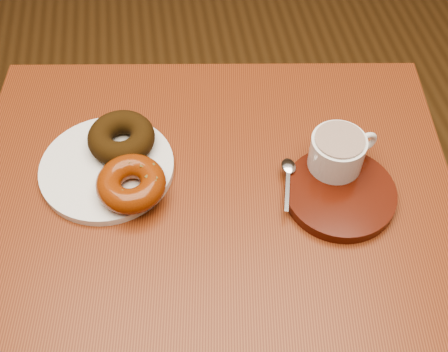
{
  "coord_description": "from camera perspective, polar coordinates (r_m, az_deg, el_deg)",
  "views": [
    {
      "loc": [
        0.04,
        -0.71,
        1.41
      ],
      "look_at": [
        0.12,
        -0.19,
        0.73
      ],
      "focal_mm": 45.0,
      "sensor_mm": 36.0,
      "label": 1
    }
  ],
  "objects": [
    {
      "name": "ground",
      "position": [
        1.58,
        -5.28,
        -11.4
      ],
      "size": [
        6.0,
        6.0,
        0.0
      ],
      "primitive_type": "plane",
      "color": "#55371A",
      "rests_on": "ground"
    },
    {
      "name": "cafe_table",
      "position": [
        0.97,
        -1.18,
        -4.97
      ],
      "size": [
        0.83,
        0.66,
        0.71
      ],
      "rotation": [
        0.0,
        0.0,
        -0.14
      ],
      "color": "brown",
      "rests_on": "ground"
    },
    {
      "name": "donut_plate",
      "position": [
        0.91,
        -11.8,
        0.82
      ],
      "size": [
        0.27,
        0.27,
        0.01
      ],
      "primitive_type": "cylinder",
      "rotation": [
        0.0,
        0.0,
        -0.37
      ],
      "color": "white",
      "rests_on": "cafe_table"
    },
    {
      "name": "donut_cinnamon",
      "position": [
        0.91,
        -10.39,
        3.86
      ],
      "size": [
        0.13,
        0.13,
        0.04
      ],
      "primitive_type": "torus",
      "rotation": [
        0.0,
        0.0,
        0.29
      ],
      "color": "black",
      "rests_on": "donut_plate"
    },
    {
      "name": "donut_caramel",
      "position": [
        0.85,
        -9.43,
        -0.75
      ],
      "size": [
        0.13,
        0.13,
        0.04
      ],
      "rotation": [
        0.0,
        0.0,
        -0.29
      ],
      "color": "maroon",
      "rests_on": "donut_plate"
    },
    {
      "name": "saucer",
      "position": [
        0.87,
        11.7,
        -1.74
      ],
      "size": [
        0.19,
        0.19,
        0.02
      ],
      "primitive_type": "cylinder",
      "rotation": [
        0.0,
        0.0,
        -0.14
      ],
      "color": "#3E1108",
      "rests_on": "cafe_table"
    },
    {
      "name": "coffee_cup",
      "position": [
        0.87,
        11.5,
        2.46
      ],
      "size": [
        0.11,
        0.08,
        0.06
      ],
      "rotation": [
        0.0,
        0.0,
        0.24
      ],
      "color": "white",
      "rests_on": "saucer"
    },
    {
      "name": "teaspoon",
      "position": [
        0.87,
        6.55,
        0.53
      ],
      "size": [
        0.04,
        0.1,
        0.01
      ],
      "rotation": [
        0.0,
        0.0,
        -0.25
      ],
      "color": "silver",
      "rests_on": "saucer"
    }
  ]
}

